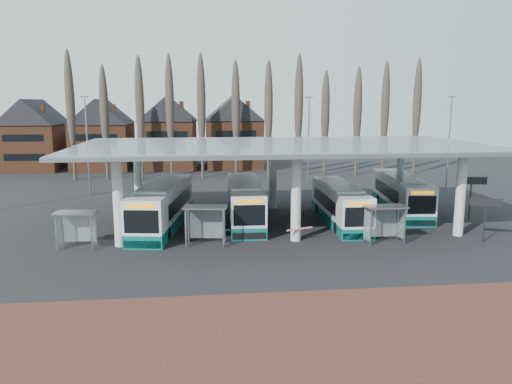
{
  "coord_description": "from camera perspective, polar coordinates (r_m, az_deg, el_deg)",
  "views": [
    {
      "loc": [
        -6.55,
        -30.77,
        9.55
      ],
      "look_at": [
        -2.28,
        7.0,
        2.69
      ],
      "focal_mm": 35.0,
      "sensor_mm": 36.0,
      "label": 1
    }
  ],
  "objects": [
    {
      "name": "shelter_0",
      "position": [
        35.11,
        -19.84,
        -3.17
      ],
      "size": [
        2.73,
        1.52,
        2.45
      ],
      "rotation": [
        0.0,
        0.0,
        -0.08
      ],
      "color": "gray",
      "rests_on": "ground"
    },
    {
      "name": "shelter_1",
      "position": [
        33.86,
        -5.79,
        -2.8
      ],
      "size": [
        3.04,
        1.8,
        2.68
      ],
      "rotation": [
        0.0,
        0.0,
        -0.13
      ],
      "color": "gray",
      "rests_on": "ground"
    },
    {
      "name": "info_sign_1",
      "position": [
        44.26,
        23.4,
        0.86
      ],
      "size": [
        2.37,
        0.65,
        3.56
      ],
      "rotation": [
        0.0,
        0.0,
        -0.22
      ],
      "color": "black",
      "rests_on": "ground"
    },
    {
      "name": "bus_1",
      "position": [
        40.46,
        -1.29,
        -1.18
      ],
      "size": [
        2.97,
        11.93,
        3.29
      ],
      "rotation": [
        0.0,
        0.0,
        -0.04
      ],
      "color": "silver",
      "rests_on": "ground"
    },
    {
      "name": "station_canopy",
      "position": [
        39.51,
        3.13,
        4.6
      ],
      "size": [
        32.0,
        16.0,
        6.34
      ],
      "color": "silver",
      "rests_on": "ground"
    },
    {
      "name": "ground",
      "position": [
        32.88,
        5.36,
        -6.7
      ],
      "size": [
        140.0,
        140.0,
        0.0
      ],
      "primitive_type": "plane",
      "color": "black",
      "rests_on": "ground"
    },
    {
      "name": "shelter_2",
      "position": [
        35.21,
        14.44,
        -2.64
      ],
      "size": [
        2.88,
        1.53,
        2.62
      ],
      "rotation": [
        0.0,
        0.0,
        0.04
      ],
      "color": "gray",
      "rests_on": "ground"
    },
    {
      "name": "lamp_post_a",
      "position": [
        54.17,
        -18.72,
        5.23
      ],
      "size": [
        0.8,
        0.16,
        10.17
      ],
      "color": "slate",
      "rests_on": "ground"
    },
    {
      "name": "townhouse_row",
      "position": [
        75.42,
        -13.56,
        7.2
      ],
      "size": [
        36.8,
        10.3,
        12.25
      ],
      "color": "brown",
      "rests_on": "ground"
    },
    {
      "name": "bus_3",
      "position": [
        45.85,
        16.22,
        -0.28
      ],
      "size": [
        3.86,
        11.76,
        3.21
      ],
      "rotation": [
        0.0,
        0.0,
        -0.12
      ],
      "color": "silver",
      "rests_on": "ground"
    },
    {
      "name": "bus_0",
      "position": [
        39.22,
        -10.62,
        -1.62
      ],
      "size": [
        4.45,
        12.6,
        3.43
      ],
      "rotation": [
        0.0,
        0.0,
        -0.15
      ],
      "color": "silver",
      "rests_on": "ground"
    },
    {
      "name": "bus_2",
      "position": [
        40.62,
        9.52,
        -1.41
      ],
      "size": [
        2.74,
        11.19,
        3.09
      ],
      "rotation": [
        0.0,
        0.0,
        -0.03
      ],
      "color": "silver",
      "rests_on": "ground"
    },
    {
      "name": "barrier",
      "position": [
        34.86,
        4.96,
        -4.32
      ],
      "size": [
        1.98,
        0.97,
        1.06
      ],
      "rotation": [
        0.0,
        0.0,
        0.4
      ],
      "color": "black",
      "rests_on": "ground"
    },
    {
      "name": "brick_strip",
      "position": [
        22.05,
        11.95,
        -15.62
      ],
      "size": [
        70.0,
        10.0,
        0.03
      ],
      "primitive_type": "cube",
      "color": "#532D21",
      "rests_on": "ground"
    },
    {
      "name": "info_sign_0",
      "position": [
        37.59,
        24.78,
        -1.4
      ],
      "size": [
        1.93,
        0.96,
        3.08
      ],
      "rotation": [
        0.0,
        0.0,
        -0.43
      ],
      "color": "black",
      "rests_on": "ground"
    },
    {
      "name": "lamp_post_c",
      "position": [
        57.45,
        21.19,
        5.33
      ],
      "size": [
        0.8,
        0.16,
        10.17
      ],
      "color": "slate",
      "rests_on": "ground"
    },
    {
      "name": "poplar_row",
      "position": [
        64.11,
        -0.6,
        9.53
      ],
      "size": [
        45.1,
        1.1,
        14.5
      ],
      "color": "#473D33",
      "rests_on": "ground"
    },
    {
      "name": "lamp_post_b",
      "position": [
        58.3,
        6.03,
        6.03
      ],
      "size": [
        0.8,
        0.16,
        10.17
      ],
      "color": "slate",
      "rests_on": "ground"
    }
  ]
}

